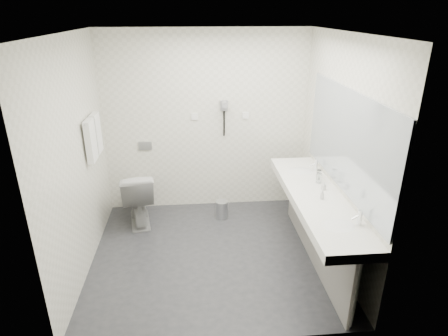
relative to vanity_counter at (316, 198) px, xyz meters
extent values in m
plane|color=#2B2C31|center=(-1.12, 0.20, -0.80)|extent=(2.80, 2.80, 0.00)
plane|color=white|center=(-1.12, 0.20, 1.70)|extent=(2.80, 2.80, 0.00)
plane|color=white|center=(-1.12, 1.50, 0.45)|extent=(2.80, 0.00, 2.80)
plane|color=white|center=(-1.12, -1.10, 0.45)|extent=(2.80, 0.00, 2.80)
plane|color=white|center=(-2.52, 0.20, 0.45)|extent=(0.00, 2.60, 2.60)
plane|color=white|center=(0.27, 0.20, 0.45)|extent=(0.00, 2.60, 2.60)
cube|color=white|center=(0.00, 0.00, 0.00)|extent=(0.55, 2.20, 0.10)
cube|color=gray|center=(0.02, 0.00, -0.42)|extent=(0.03, 2.15, 0.75)
cylinder|color=silver|center=(0.05, -1.04, -0.42)|extent=(0.06, 0.06, 0.75)
cylinder|color=silver|center=(0.05, 1.04, -0.42)|extent=(0.06, 0.06, 0.75)
cube|color=#B2BCC6|center=(0.26, 0.00, 0.65)|extent=(0.02, 2.20, 1.05)
ellipsoid|color=white|center=(0.00, -0.65, 0.04)|extent=(0.40, 0.31, 0.05)
ellipsoid|color=white|center=(0.00, 0.65, 0.04)|extent=(0.40, 0.31, 0.05)
cylinder|color=silver|center=(0.19, -0.65, 0.12)|extent=(0.04, 0.04, 0.15)
cylinder|color=silver|center=(0.19, 0.65, 0.12)|extent=(0.04, 0.04, 0.15)
imported|color=white|center=(0.11, 0.11, 0.10)|extent=(0.05, 0.05, 0.09)
imported|color=white|center=(0.02, -0.11, 0.10)|extent=(0.05, 0.05, 0.11)
cylinder|color=silver|center=(0.12, 0.29, 0.11)|extent=(0.08, 0.08, 0.12)
cylinder|color=silver|center=(0.16, 0.42, 0.10)|extent=(0.07, 0.07, 0.10)
imported|color=white|center=(-2.08, 1.07, -0.42)|extent=(0.54, 0.81, 0.76)
cube|color=#B2B5BA|center=(-1.98, 1.49, 0.15)|extent=(0.18, 0.02, 0.12)
cylinder|color=#B2B5BA|center=(-0.94, 1.06, -0.68)|extent=(0.22, 0.22, 0.24)
cylinder|color=#B2B5BA|center=(-0.94, 1.06, -0.55)|extent=(0.17, 0.17, 0.01)
cylinder|color=silver|center=(-2.47, 0.75, 0.75)|extent=(0.02, 0.62, 0.02)
cube|color=white|center=(-2.46, 0.61, 0.53)|extent=(0.07, 0.24, 0.48)
cube|color=white|center=(-2.46, 0.89, 0.53)|extent=(0.07, 0.24, 0.48)
cube|color=gray|center=(-0.88, 1.47, 0.70)|extent=(0.10, 0.04, 0.14)
cylinder|color=gray|center=(-0.88, 1.40, 0.73)|extent=(0.08, 0.14, 0.08)
cylinder|color=black|center=(-0.88, 1.46, 0.45)|extent=(0.02, 0.02, 0.35)
cube|color=white|center=(-1.27, 1.49, 0.55)|extent=(0.09, 0.02, 0.09)
cube|color=white|center=(-0.57, 1.49, 0.55)|extent=(0.09, 0.02, 0.09)
camera|label=1|loc=(-1.33, -3.60, 1.90)|focal=30.57mm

